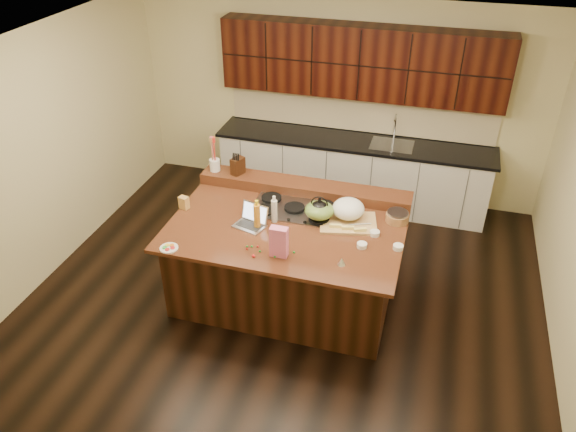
# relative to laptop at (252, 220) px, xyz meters

# --- Properties ---
(room) EXTENTS (5.52, 5.02, 2.72)m
(room) POSITION_rel_laptop_xyz_m (0.35, 0.09, 0.37)
(room) COLOR black
(room) RESTS_ON ground
(island) EXTENTS (2.40, 1.60, 0.92)m
(island) POSITION_rel_laptop_xyz_m (0.35, 0.09, -0.51)
(island) COLOR black
(island) RESTS_ON ground
(back_ledge) EXTENTS (2.40, 0.30, 0.12)m
(back_ledge) POSITION_rel_laptop_xyz_m (0.35, 0.79, 0.00)
(back_ledge) COLOR black
(back_ledge) RESTS_ON island
(cooktop) EXTENTS (0.92, 0.52, 0.05)m
(cooktop) POSITION_rel_laptop_xyz_m (0.35, 0.39, -0.04)
(cooktop) COLOR gray
(cooktop) RESTS_ON island
(back_counter) EXTENTS (3.70, 0.66, 2.40)m
(back_counter) POSITION_rel_laptop_xyz_m (0.65, 2.31, 0.01)
(back_counter) COLOR silver
(back_counter) RESTS_ON ground
(kettle) EXTENTS (0.21, 0.21, 0.18)m
(kettle) POSITION_rel_laptop_xyz_m (0.65, 0.26, 0.08)
(kettle) COLOR black
(kettle) RESTS_ON cooktop
(green_bowl) EXTENTS (0.40, 0.40, 0.17)m
(green_bowl) POSITION_rel_laptop_xyz_m (0.65, 0.26, 0.07)
(green_bowl) COLOR olive
(green_bowl) RESTS_ON cooktop
(laptop) EXTENTS (0.36, 0.32, 0.21)m
(laptop) POSITION_rel_laptop_xyz_m (0.00, 0.00, 0.00)
(laptop) COLOR #B7B7BC
(laptop) RESTS_ON island
(oil_bottle) EXTENTS (0.08, 0.08, 0.27)m
(oil_bottle) POSITION_rel_laptop_xyz_m (0.07, -0.04, 0.08)
(oil_bottle) COLOR orange
(oil_bottle) RESTS_ON island
(vinegar_bottle) EXTENTS (0.07, 0.07, 0.25)m
(vinegar_bottle) POSITION_rel_laptop_xyz_m (0.20, 0.12, 0.07)
(vinegar_bottle) COLOR silver
(vinegar_bottle) RESTS_ON island
(wooden_tray) EXTENTS (0.65, 0.54, 0.23)m
(wooden_tray) POSITION_rel_laptop_xyz_m (0.93, 0.35, 0.05)
(wooden_tray) COLOR tan
(wooden_tray) RESTS_ON island
(ramekin_a) EXTENTS (0.11, 0.11, 0.04)m
(ramekin_a) POSITION_rel_laptop_xyz_m (1.15, -0.08, -0.03)
(ramekin_a) COLOR white
(ramekin_a) RESTS_ON island
(ramekin_b) EXTENTS (0.11, 0.11, 0.04)m
(ramekin_b) POSITION_rel_laptop_xyz_m (1.50, -0.01, -0.03)
(ramekin_b) COLOR white
(ramekin_b) RESTS_ON island
(ramekin_c) EXTENTS (0.10, 0.10, 0.04)m
(ramekin_c) POSITION_rel_laptop_xyz_m (1.24, 0.16, -0.03)
(ramekin_c) COLOR white
(ramekin_c) RESTS_ON island
(strainer_bowl) EXTENTS (0.32, 0.32, 0.09)m
(strainer_bowl) POSITION_rel_laptop_xyz_m (1.43, 0.48, -0.01)
(strainer_bowl) COLOR #996B3F
(strainer_bowl) RESTS_ON island
(kitchen_timer) EXTENTS (0.10, 0.10, 0.07)m
(kitchen_timer) POSITION_rel_laptop_xyz_m (1.02, -0.40, -0.02)
(kitchen_timer) COLOR silver
(kitchen_timer) RESTS_ON island
(pink_bag) EXTENTS (0.17, 0.09, 0.31)m
(pink_bag) POSITION_rel_laptop_xyz_m (0.42, -0.43, 0.10)
(pink_bag) COLOR pink
(pink_bag) RESTS_ON island
(candy_plate) EXTENTS (0.20, 0.20, 0.01)m
(candy_plate) POSITION_rel_laptop_xyz_m (-0.63, -0.62, -0.05)
(candy_plate) COLOR white
(candy_plate) RESTS_ON island
(package_box) EXTENTS (0.12, 0.10, 0.14)m
(package_box) POSITION_rel_laptop_xyz_m (-0.80, 0.10, 0.01)
(package_box) COLOR gold
(package_box) RESTS_ON island
(utensil_crock) EXTENTS (0.14, 0.14, 0.14)m
(utensil_crock) POSITION_rel_laptop_xyz_m (-0.72, 0.79, 0.13)
(utensil_crock) COLOR white
(utensil_crock) RESTS_ON back_ledge
(knife_block) EXTENTS (0.15, 0.19, 0.20)m
(knife_block) POSITION_rel_laptop_xyz_m (-0.44, 0.79, 0.16)
(knife_block) COLOR black
(knife_block) RESTS_ON back_ledge
(gumdrop_0) EXTENTS (0.02, 0.02, 0.02)m
(gumdrop_0) POSITION_rel_laptop_xyz_m (0.35, -0.38, -0.05)
(gumdrop_0) COLOR red
(gumdrop_0) RESTS_ON island
(gumdrop_1) EXTENTS (0.02, 0.02, 0.02)m
(gumdrop_1) POSITION_rel_laptop_xyz_m (0.39, -0.48, -0.05)
(gumdrop_1) COLOR #198C26
(gumdrop_1) RESTS_ON island
(gumdrop_2) EXTENTS (0.02, 0.02, 0.02)m
(gumdrop_2) POSITION_rel_laptop_xyz_m (0.19, -0.53, -0.05)
(gumdrop_2) COLOR red
(gumdrop_2) RESTS_ON island
(gumdrop_3) EXTENTS (0.02, 0.02, 0.02)m
(gumdrop_3) POSITION_rel_laptop_xyz_m (0.38, -0.30, -0.05)
(gumdrop_3) COLOR #198C26
(gumdrop_3) RESTS_ON island
(gumdrop_4) EXTENTS (0.02, 0.02, 0.02)m
(gumdrop_4) POSITION_rel_laptop_xyz_m (0.19, -0.51, -0.05)
(gumdrop_4) COLOR red
(gumdrop_4) RESTS_ON island
(gumdrop_5) EXTENTS (0.02, 0.02, 0.02)m
(gumdrop_5) POSITION_rel_laptop_xyz_m (0.13, -0.38, -0.05)
(gumdrop_5) COLOR #198C26
(gumdrop_5) RESTS_ON island
(gumdrop_6) EXTENTS (0.02, 0.02, 0.02)m
(gumdrop_6) POSITION_rel_laptop_xyz_m (0.18, -0.36, -0.05)
(gumdrop_6) COLOR red
(gumdrop_6) RESTS_ON island
(gumdrop_7) EXTENTS (0.02, 0.02, 0.02)m
(gumdrop_7) POSITION_rel_laptop_xyz_m (0.35, -0.40, -0.05)
(gumdrop_7) COLOR #198C26
(gumdrop_7) RESTS_ON island
(gumdrop_8) EXTENTS (0.02, 0.02, 0.02)m
(gumdrop_8) POSITION_rel_laptop_xyz_m (0.10, -0.43, -0.05)
(gumdrop_8) COLOR red
(gumdrop_8) RESTS_ON island
(gumdrop_9) EXTENTS (0.02, 0.02, 0.02)m
(gumdrop_9) POSITION_rel_laptop_xyz_m (0.23, -0.43, -0.05)
(gumdrop_9) COLOR #198C26
(gumdrop_9) RESTS_ON island
(gumdrop_10) EXTENTS (0.02, 0.02, 0.02)m
(gumdrop_10) POSITION_rel_laptop_xyz_m (0.44, -0.39, -0.05)
(gumdrop_10) COLOR red
(gumdrop_10) RESTS_ON island
(gumdrop_11) EXTENTS (0.02, 0.02, 0.02)m
(gumdrop_11) POSITION_rel_laptop_xyz_m (0.09, -0.39, -0.05)
(gumdrop_11) COLOR #198C26
(gumdrop_11) RESTS_ON island
(gumdrop_12) EXTENTS (0.02, 0.02, 0.02)m
(gumdrop_12) POSITION_rel_laptop_xyz_m (0.20, -0.52, -0.05)
(gumdrop_12) COLOR red
(gumdrop_12) RESTS_ON island
(gumdrop_13) EXTENTS (0.02, 0.02, 0.02)m
(gumdrop_13) POSITION_rel_laptop_xyz_m (0.55, -0.36, -0.05)
(gumdrop_13) COLOR #198C26
(gumdrop_13) RESTS_ON island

